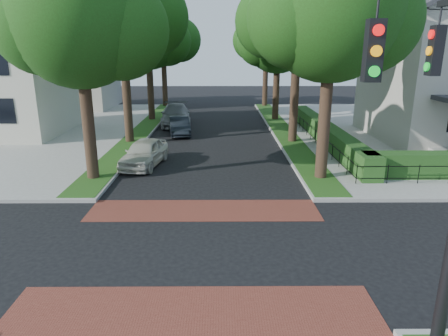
# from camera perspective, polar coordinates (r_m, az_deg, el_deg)

# --- Properties ---
(ground) EXTENTS (120.00, 120.00, 0.00)m
(ground) POSITION_cam_1_polar(r_m,az_deg,el_deg) (12.94, -3.49, -11.49)
(ground) COLOR black
(ground) RESTS_ON ground
(crosswalk_far) EXTENTS (9.00, 2.20, 0.01)m
(crosswalk_far) POSITION_cam_1_polar(r_m,az_deg,el_deg) (15.83, -2.89, -6.03)
(crosswalk_far) COLOR brown
(crosswalk_far) RESTS_ON ground
(crosswalk_near) EXTENTS (9.00, 2.20, 0.01)m
(crosswalk_near) POSITION_cam_1_polar(r_m,az_deg,el_deg) (10.23, -4.48, -19.90)
(crosswalk_near) COLOR brown
(crosswalk_near) RESTS_ON ground
(grass_strip_ne) EXTENTS (1.60, 29.80, 0.02)m
(grass_strip_ne) POSITION_cam_1_polar(r_m,az_deg,el_deg) (31.43, 8.27, 5.50)
(grass_strip_ne) COLOR #234C15
(grass_strip_ne) RESTS_ON sidewalk_ne
(grass_strip_nw) EXTENTS (1.60, 29.80, 0.02)m
(grass_strip_nw) POSITION_cam_1_polar(r_m,az_deg,el_deg) (31.67, -11.52, 5.42)
(grass_strip_nw) COLOR #234C15
(grass_strip_nw) RESTS_ON sidewalk_nw
(tree_right_near) EXTENTS (7.75, 6.67, 10.66)m
(tree_right_near) POSITION_cam_1_polar(r_m,az_deg,el_deg) (19.34, 15.32, 20.58)
(tree_right_near) COLOR black
(tree_right_near) RESTS_ON sidewalk_ne
(tree_right_mid) EXTENTS (8.25, 7.09, 11.22)m
(tree_right_mid) POSITION_cam_1_polar(r_m,az_deg,el_deg) (27.17, 10.71, 20.29)
(tree_right_mid) COLOR black
(tree_right_mid) RESTS_ON sidewalk_ne
(tree_right_far) EXTENTS (7.25, 6.23, 9.74)m
(tree_right_far) POSITION_cam_1_polar(r_m,az_deg,el_deg) (35.98, 7.83, 17.69)
(tree_right_far) COLOR black
(tree_right_far) RESTS_ON sidewalk_ne
(tree_right_back) EXTENTS (7.50, 6.45, 10.20)m
(tree_right_back) POSITION_cam_1_polar(r_m,az_deg,el_deg) (44.92, 6.19, 17.94)
(tree_right_back) COLOR black
(tree_right_back) RESTS_ON sidewalk_ne
(tree_left_near) EXTENTS (7.50, 6.45, 10.20)m
(tree_left_near) POSITION_cam_1_polar(r_m,az_deg,el_deg) (19.65, -19.57, 19.11)
(tree_left_near) COLOR black
(tree_left_near) RESTS_ON sidewalk_nw
(tree_left_mid) EXTENTS (8.00, 6.88, 11.48)m
(tree_left_mid) POSITION_cam_1_polar(r_m,az_deg,el_deg) (27.43, -14.14, 20.80)
(tree_left_mid) COLOR black
(tree_left_mid) RESTS_ON sidewalk_nw
(tree_left_far) EXTENTS (7.00, 6.02, 9.86)m
(tree_left_far) POSITION_cam_1_polar(r_m,az_deg,el_deg) (36.16, -10.61, 17.90)
(tree_left_far) COLOR black
(tree_left_far) RESTS_ON sidewalk_nw
(tree_left_back) EXTENTS (7.75, 6.66, 10.44)m
(tree_left_back) POSITION_cam_1_polar(r_m,az_deg,el_deg) (45.08, -8.57, 18.04)
(tree_left_back) COLOR black
(tree_left_back) RESTS_ON sidewalk_nw
(hedge_main_road) EXTENTS (1.00, 18.00, 1.20)m
(hedge_main_road) POSITION_cam_1_polar(r_m,az_deg,el_deg) (27.83, 14.26, 4.98)
(hedge_main_road) COLOR #214718
(hedge_main_road) RESTS_ON sidewalk_ne
(fence_main_road) EXTENTS (0.06, 18.00, 0.90)m
(fence_main_road) POSITION_cam_1_polar(r_m,az_deg,el_deg) (27.67, 12.63, 4.71)
(fence_main_road) COLOR black
(fence_main_road) RESTS_ON sidewalk_ne
(house_left_far) EXTENTS (10.00, 9.00, 10.14)m
(house_left_far) POSITION_cam_1_polar(r_m,az_deg,el_deg) (46.34, -21.51, 14.13)
(house_left_far) COLOR #B5AFA2
(house_left_far) RESTS_ON sidewalk_nw
(parked_car_front) EXTENTS (2.39, 4.52, 1.46)m
(parked_car_front) POSITION_cam_1_polar(r_m,az_deg,el_deg) (22.01, -11.32, 2.15)
(parked_car_front) COLOR beige
(parked_car_front) RESTS_ON ground
(parked_car_middle) EXTENTS (2.05, 4.18, 1.32)m
(parked_car_middle) POSITION_cam_1_polar(r_m,az_deg,el_deg) (29.93, -6.39, 5.99)
(parked_car_middle) COLOR black
(parked_car_middle) RESTS_ON ground
(parked_car_rear) EXTENTS (2.95, 6.06, 1.70)m
(parked_car_rear) POSITION_cam_1_polar(r_m,az_deg,el_deg) (33.94, -6.90, 7.54)
(parked_car_rear) COLOR slate
(parked_car_rear) RESTS_ON ground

